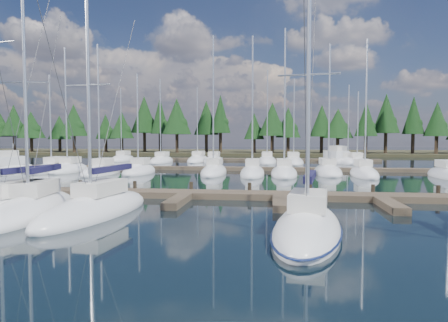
# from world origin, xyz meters

# --- Properties ---
(ground) EXTENTS (260.00, 260.00, 0.00)m
(ground) POSITION_xyz_m (0.00, 30.00, 0.00)
(ground) COLOR black
(ground) RESTS_ON ground
(far_shore) EXTENTS (220.00, 30.00, 0.60)m
(far_shore) POSITION_xyz_m (0.00, 90.00, 0.30)
(far_shore) COLOR #312E1B
(far_shore) RESTS_ON ground
(main_dock) EXTENTS (44.00, 6.13, 0.90)m
(main_dock) POSITION_xyz_m (0.00, 17.36, 0.20)
(main_dock) COLOR #4D4030
(main_dock) RESTS_ON ground
(back_docks) EXTENTS (50.00, 21.80, 0.40)m
(back_docks) POSITION_xyz_m (0.00, 49.58, 0.20)
(back_docks) COLOR #4D4030
(back_docks) RESTS_ON ground
(front_sailboat_1) EXTENTS (4.55, 9.62, 15.35)m
(front_sailboat_1) POSITION_xyz_m (-7.62, 10.65, 0.29)
(front_sailboat_1) COLOR silver
(front_sailboat_1) RESTS_ON ground
(front_sailboat_2) EXTENTS (3.65, 8.99, 12.00)m
(front_sailboat_2) POSITION_xyz_m (-6.46, 10.95, 0.28)
(front_sailboat_2) COLOR silver
(front_sailboat_2) RESTS_ON ground
(front_sailboat_3) EXTENTS (3.79, 9.74, 11.77)m
(front_sailboat_3) POSITION_xyz_m (-3.31, 11.41, 0.27)
(front_sailboat_3) COLOR silver
(front_sailboat_3) RESTS_ON ground
(front_sailboat_4) EXTENTS (3.97, 8.84, 11.51)m
(front_sailboat_4) POSITION_xyz_m (6.95, 8.48, 0.27)
(front_sailboat_4) COLOR silver
(front_sailboat_4) RESTS_ON ground
(back_sailboat_rows) EXTENTS (45.02, 33.13, 16.15)m
(back_sailboat_rows) POSITION_xyz_m (0.45, 44.64, 0.27)
(back_sailboat_rows) COLOR silver
(back_sailboat_rows) RESTS_ON ground
(motor_yacht_left) EXTENTS (4.12, 8.17, 3.89)m
(motor_yacht_left) POSITION_xyz_m (-26.24, 36.79, 0.44)
(motor_yacht_left) COLOR silver
(motor_yacht_left) RESTS_ON ground
(motor_yacht_right) EXTENTS (5.28, 9.21, 4.37)m
(motor_yacht_right) POSITION_xyz_m (15.32, 56.09, 0.48)
(motor_yacht_right) COLOR silver
(motor_yacht_right) RESTS_ON ground
(tree_line) EXTENTS (185.32, 11.83, 13.21)m
(tree_line) POSITION_xyz_m (-2.02, 80.23, 7.42)
(tree_line) COLOR black
(tree_line) RESTS_ON far_shore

